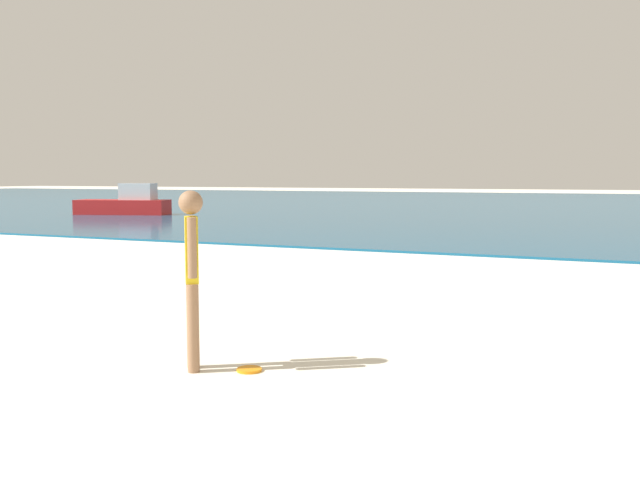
{
  "coord_description": "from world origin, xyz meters",
  "views": [
    {
      "loc": [
        2.69,
        0.55,
        1.79
      ],
      "look_at": [
        -0.24,
        7.34,
        1.09
      ],
      "focal_mm": 37.76,
      "sensor_mm": 36.0,
      "label": 1
    }
  ],
  "objects": [
    {
      "name": "person_standing",
      "position": [
        -0.82,
        5.7,
        0.95
      ],
      "size": [
        0.26,
        0.33,
        1.67
      ],
      "rotation": [
        0.0,
        0.0,
        5.34
      ],
      "color": "#936B4C",
      "rests_on": "ground"
    },
    {
      "name": "boat_near",
      "position": [
        -17.77,
        25.41,
        0.55
      ],
      "size": [
        4.41,
        2.47,
        1.43
      ],
      "rotation": [
        0.0,
        0.0,
        3.43
      ],
      "color": "red",
      "rests_on": "water"
    },
    {
      "name": "water",
      "position": [
        0.0,
        45.69,
        0.03
      ],
      "size": [
        160.0,
        60.0,
        0.06
      ],
      "primitive_type": "cube",
      "color": "#14567F",
      "rests_on": "ground"
    },
    {
      "name": "frisbee",
      "position": [
        -0.32,
        5.86,
        0.01
      ],
      "size": [
        0.23,
        0.23,
        0.03
      ],
      "primitive_type": "cylinder",
      "color": "orange",
      "rests_on": "ground"
    }
  ]
}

